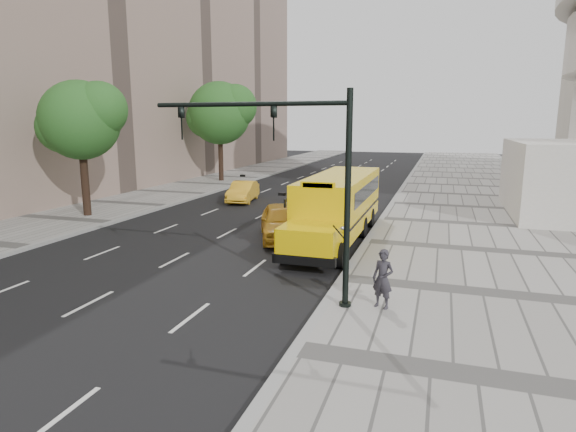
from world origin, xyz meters
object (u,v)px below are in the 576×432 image
(tree_c, at_px, (221,113))
(taxi_near, at_px, (282,222))
(taxi_far, at_px, (243,192))
(tree_b, at_px, (81,120))
(traffic_signal, at_px, (300,171))
(school_bus, at_px, (339,201))
(pedestrian, at_px, (383,279))

(tree_c, relative_size, taxi_near, 1.85)
(taxi_near, bearing_deg, taxi_far, 100.37)
(tree_b, bearing_deg, taxi_near, -6.80)
(taxi_near, distance_m, traffic_signal, 9.10)
(school_bus, distance_m, taxi_far, 12.17)
(tree_b, bearing_deg, tree_c, 89.93)
(tree_b, distance_m, traffic_signal, 18.26)
(tree_c, relative_size, pedestrian, 5.23)
(pedestrian, bearing_deg, taxi_near, 146.33)
(tree_c, height_order, school_bus, tree_c)
(taxi_near, bearing_deg, tree_c, 100.40)
(tree_c, distance_m, school_bus, 24.06)
(tree_b, bearing_deg, pedestrian, -26.90)
(taxi_far, relative_size, pedestrian, 2.46)
(tree_c, distance_m, traffic_signal, 31.52)
(school_bus, bearing_deg, tree_b, 178.51)
(taxi_far, bearing_deg, traffic_signal, -71.67)
(tree_b, relative_size, school_bus, 0.68)
(taxi_near, relative_size, pedestrian, 2.82)
(taxi_far, relative_size, traffic_signal, 0.67)
(school_bus, distance_m, traffic_signal, 9.29)
(school_bus, relative_size, pedestrian, 6.62)
(tree_c, relative_size, traffic_signal, 1.43)
(tree_b, relative_size, tree_c, 0.86)
(taxi_near, bearing_deg, traffic_signal, -90.06)
(school_bus, height_order, traffic_signal, traffic_signal)
(taxi_far, xyz_separation_m, traffic_signal, (9.31, -17.49, 3.39))
(tree_b, relative_size, traffic_signal, 1.22)
(tree_b, height_order, pedestrian, tree_b)
(traffic_signal, bearing_deg, pedestrian, 4.40)
(taxi_far, bearing_deg, tree_b, -137.45)
(tree_c, xyz_separation_m, traffic_signal, (15.58, -27.31, -2.25))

